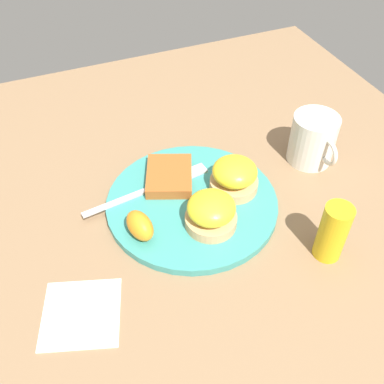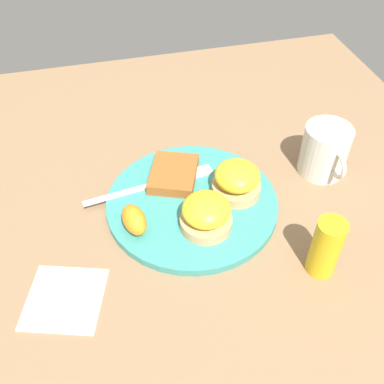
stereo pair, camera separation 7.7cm
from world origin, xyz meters
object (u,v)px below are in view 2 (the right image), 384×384
(sandwich_benedict_right, at_px, (236,179))
(hashbrown_patty, at_px, (174,174))
(condiment_bottle, at_px, (326,247))
(orange_wedge, at_px, (134,220))
(sandwich_benedict_left, at_px, (206,214))
(cup, at_px, (325,151))
(fork, at_px, (158,183))

(sandwich_benedict_right, xyz_separation_m, hashbrown_patty, (-0.06, -0.10, -0.02))
(hashbrown_patty, distance_m, condiment_bottle, 0.30)
(hashbrown_patty, xyz_separation_m, orange_wedge, (0.10, -0.09, 0.01))
(hashbrown_patty, relative_size, condiment_bottle, 0.97)
(orange_wedge, distance_m, condiment_bottle, 0.30)
(condiment_bottle, bearing_deg, sandwich_benedict_left, -127.27)
(sandwich_benedict_left, height_order, condiment_bottle, condiment_bottle)
(cup, bearing_deg, fork, -94.31)
(sandwich_benedict_right, distance_m, hashbrown_patty, 0.12)
(orange_wedge, bearing_deg, fork, 148.69)
(orange_wedge, xyz_separation_m, fork, (-0.09, 0.06, -0.02))
(hashbrown_patty, xyz_separation_m, fork, (0.01, -0.03, -0.01))
(fork, bearing_deg, sandwich_benedict_right, 69.22)
(hashbrown_patty, height_order, cup, cup)
(orange_wedge, xyz_separation_m, condiment_bottle, (0.14, 0.26, 0.02))
(sandwich_benedict_left, xyz_separation_m, sandwich_benedict_right, (-0.07, 0.07, 0.00))
(orange_wedge, bearing_deg, sandwich_benedict_left, 78.69)
(cup, height_order, condiment_bottle, condiment_bottle)
(orange_wedge, height_order, fork, orange_wedge)
(sandwich_benedict_left, xyz_separation_m, orange_wedge, (-0.02, -0.11, -0.01))
(fork, relative_size, condiment_bottle, 2.34)
(sandwich_benedict_left, distance_m, orange_wedge, 0.12)
(sandwich_benedict_left, bearing_deg, fork, -153.98)
(cup, bearing_deg, hashbrown_patty, -96.84)
(fork, xyz_separation_m, condiment_bottle, (0.23, 0.21, 0.03))
(sandwich_benedict_left, xyz_separation_m, hashbrown_patty, (-0.13, -0.03, -0.02))
(sandwich_benedict_left, bearing_deg, hashbrown_patty, -168.39)
(cup, bearing_deg, condiment_bottle, -25.98)
(sandwich_benedict_right, distance_m, orange_wedge, 0.19)
(orange_wedge, bearing_deg, sandwich_benedict_right, 103.41)
(condiment_bottle, bearing_deg, fork, -138.05)
(sandwich_benedict_left, relative_size, orange_wedge, 1.43)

